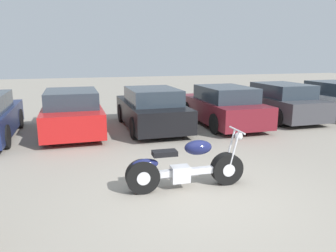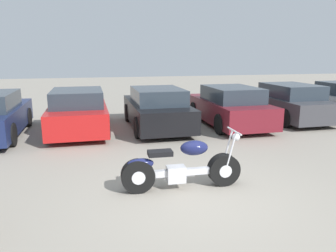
# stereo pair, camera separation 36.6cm
# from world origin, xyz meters

# --- Properties ---
(ground_plane) EXTENTS (60.00, 60.00, 0.00)m
(ground_plane) POSITION_xyz_m (0.00, 0.00, 0.00)
(ground_plane) COLOR gray
(motorcycle) EXTENTS (2.25, 0.62, 1.07)m
(motorcycle) POSITION_xyz_m (-0.18, 0.41, 0.41)
(motorcycle) COLOR black
(motorcycle) RESTS_ON ground_plane
(parked_car_red) EXTENTS (1.81, 4.10, 1.35)m
(parked_car_red) POSITION_xyz_m (-2.12, 5.63, 0.64)
(parked_car_red) COLOR red
(parked_car_red) RESTS_ON ground_plane
(parked_car_black) EXTENTS (1.81, 4.10, 1.35)m
(parked_car_black) POSITION_xyz_m (0.42, 5.47, 0.64)
(parked_car_black) COLOR black
(parked_car_black) RESTS_ON ground_plane
(parked_car_maroon) EXTENTS (1.81, 4.10, 1.35)m
(parked_car_maroon) POSITION_xyz_m (2.95, 5.34, 0.64)
(parked_car_maroon) COLOR maroon
(parked_car_maroon) RESTS_ON ground_plane
(parked_car_dark_grey) EXTENTS (1.81, 4.10, 1.35)m
(parked_car_dark_grey) POSITION_xyz_m (5.49, 5.72, 0.64)
(parked_car_dark_grey) COLOR #3D3D42
(parked_car_dark_grey) RESTS_ON ground_plane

